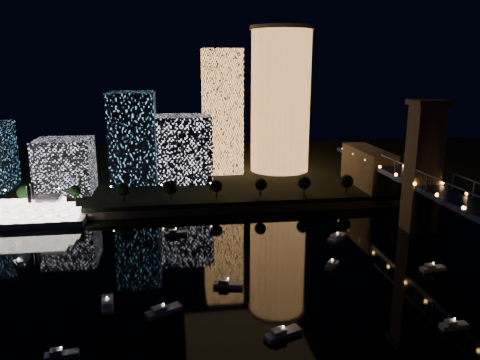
% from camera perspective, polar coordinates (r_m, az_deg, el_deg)
% --- Properties ---
extents(ground, '(520.00, 520.00, 0.00)m').
position_cam_1_polar(ground, '(130.17, 5.35, -14.83)').
color(ground, black).
rests_on(ground, ground).
extents(far_bank, '(420.00, 160.00, 5.00)m').
position_cam_1_polar(far_bank, '(278.78, -2.20, 1.45)').
color(far_bank, black).
rests_on(far_bank, ground).
extents(seawall, '(420.00, 6.00, 3.00)m').
position_cam_1_polar(seawall, '(204.12, 0.07, -3.49)').
color(seawall, '#6B5E4C').
rests_on(seawall, ground).
extents(tower_cylindrical, '(34.00, 34.00, 77.28)m').
position_cam_1_polar(tower_cylindrical, '(258.45, 4.97, 9.69)').
color(tower_cylindrical, '#FFA051').
rests_on(tower_cylindrical, far_bank).
extents(tower_rectangular, '(20.62, 20.62, 65.61)m').
position_cam_1_polar(tower_rectangular, '(254.58, -2.20, 8.32)').
color(tower_rectangular, '#FFA051').
rests_on(tower_rectangular, far_bank).
extents(midrise_blocks, '(117.76, 44.62, 44.49)m').
position_cam_1_polar(midrise_blocks, '(238.03, -16.13, 3.72)').
color(midrise_blocks, white).
rests_on(midrise_blocks, far_bank).
extents(riverboat, '(57.10, 12.42, 17.17)m').
position_cam_1_polar(riverboat, '(206.98, -26.35, -3.89)').
color(riverboat, silver).
rests_on(riverboat, ground).
extents(motorboats, '(135.75, 86.30, 2.78)m').
position_cam_1_polar(motorboats, '(137.13, -0.78, -12.81)').
color(motorboats, silver).
rests_on(motorboats, ground).
extents(esplanade_trees, '(165.80, 6.80, 8.90)m').
position_cam_1_polar(esplanade_trees, '(205.56, -8.70, -0.92)').
color(esplanade_trees, black).
rests_on(esplanade_trees, far_bank).
extents(street_lamps, '(132.70, 0.70, 5.65)m').
position_cam_1_polar(street_lamps, '(211.80, -9.54, -0.92)').
color(street_lamps, black).
rests_on(street_lamps, far_bank).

